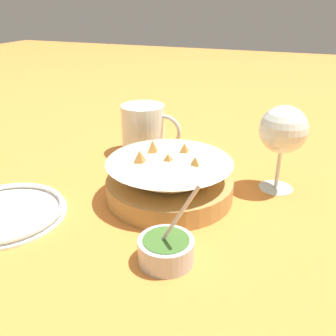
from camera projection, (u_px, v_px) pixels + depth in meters
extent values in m
plane|color=orange|center=(169.00, 197.00, 0.66)|extent=(4.00, 4.00, 0.00)
cylinder|color=#B2894C|center=(168.00, 188.00, 0.65)|extent=(0.22, 0.22, 0.04)
cone|color=beige|center=(168.00, 178.00, 0.65)|extent=(0.22, 0.22, 0.07)
cylinder|color=#3D842D|center=(168.00, 187.00, 0.65)|extent=(0.16, 0.16, 0.01)
pyramid|color=#B77A38|center=(195.00, 173.00, 0.62)|extent=(0.08, 0.08, 0.06)
pyramid|color=#B77A38|center=(184.00, 159.00, 0.67)|extent=(0.07, 0.07, 0.06)
pyramid|color=#B77A38|center=(153.00, 157.00, 0.67)|extent=(0.06, 0.07, 0.07)
pyramid|color=#B77A38|center=(140.00, 168.00, 0.63)|extent=(0.07, 0.07, 0.07)
pyramid|color=#B77A38|center=(168.00, 169.00, 0.64)|extent=(0.08, 0.07, 0.06)
cylinder|color=#B7B7BC|center=(166.00, 250.00, 0.49)|extent=(0.08, 0.08, 0.03)
cylinder|color=#42702D|center=(166.00, 247.00, 0.49)|extent=(0.06, 0.06, 0.02)
cylinder|color=#B7B7BC|center=(176.00, 220.00, 0.47)|extent=(0.06, 0.01, 0.11)
cylinder|color=silver|center=(276.00, 187.00, 0.69)|extent=(0.06, 0.06, 0.00)
cylinder|color=silver|center=(278.00, 168.00, 0.67)|extent=(0.01, 0.01, 0.08)
sphere|color=silver|center=(283.00, 130.00, 0.64)|extent=(0.08, 0.08, 0.08)
sphere|color=#DBD17A|center=(283.00, 135.00, 0.65)|extent=(0.06, 0.06, 0.06)
cylinder|color=silver|center=(143.00, 129.00, 0.83)|extent=(0.10, 0.10, 0.11)
cylinder|color=orange|center=(143.00, 135.00, 0.83)|extent=(0.08, 0.08, 0.08)
torus|color=silver|center=(165.00, 131.00, 0.81)|extent=(0.07, 0.01, 0.07)
cylinder|color=white|center=(6.00, 214.00, 0.60)|extent=(0.19, 0.19, 0.01)
torus|color=white|center=(5.00, 210.00, 0.60)|extent=(0.18, 0.18, 0.01)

